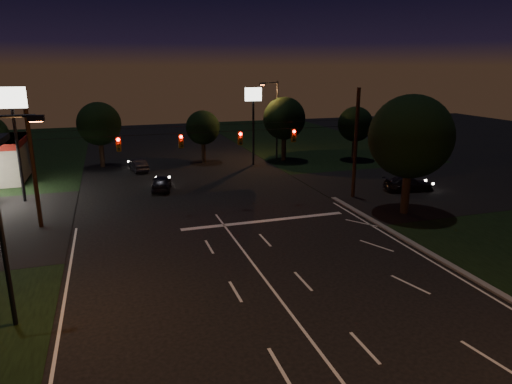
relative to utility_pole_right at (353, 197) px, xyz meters
name	(u,v)px	position (x,y,z in m)	size (l,w,h in m)	color
ground	(285,305)	(-12.00, -15.00, 0.00)	(140.00, 140.00, 0.00)	black
cross_street_right	(425,187)	(8.00, 1.00, 0.00)	(20.00, 16.00, 0.02)	black
stop_bar	(265,221)	(-9.00, -3.50, 0.01)	(12.00, 0.50, 0.01)	silver
utility_pole_right	(353,197)	(0.00, 0.00, 0.00)	(0.30, 0.30, 9.00)	black
utility_pole_left	(41,227)	(-24.00, 0.00, 0.00)	(0.28, 0.28, 8.00)	black
signal_span	(211,139)	(-12.00, -0.04, 5.50)	(24.00, 0.40, 1.56)	black
pole_sign_left_near	(13,115)	(-26.00, 7.00, 6.98)	(2.20, 0.30, 9.10)	black
pole_sign_right	(253,108)	(-4.00, 15.00, 6.24)	(1.80, 0.30, 8.40)	black
street_light_left	(5,207)	(-23.24, -13.00, 5.24)	(2.20, 0.35, 9.00)	black
street_light_right_far	(275,115)	(-0.76, 17.00, 5.24)	(2.20, 0.35, 9.00)	black
tree_right_near	(410,137)	(1.53, -4.83, 5.68)	(6.00, 6.00, 8.76)	black
tree_far_b	(99,124)	(-19.98, 19.13, 4.61)	(4.60, 4.60, 6.98)	black
tree_far_c	(203,128)	(-8.98, 18.10, 3.90)	(3.80, 3.80, 5.86)	black
tree_far_d	(284,119)	(0.02, 16.13, 4.83)	(4.80, 4.80, 7.30)	black
tree_far_e	(355,124)	(8.02, 14.11, 4.11)	(4.00, 4.00, 6.18)	black
car_oncoming_a	(161,183)	(-15.03, 7.16, 0.67)	(1.58, 3.94, 1.34)	black
car_oncoming_b	(138,165)	(-16.43, 15.63, 0.62)	(1.32, 3.79, 1.25)	black
car_cross	(409,184)	(5.65, 0.25, 0.64)	(1.80, 4.42, 1.28)	black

